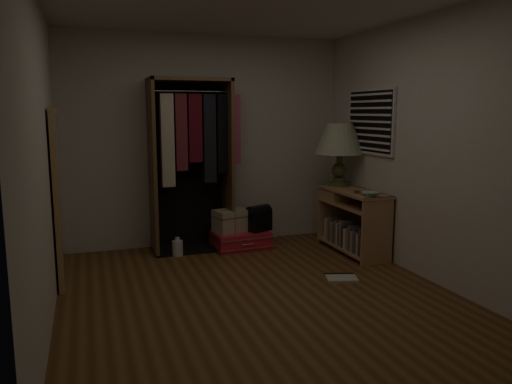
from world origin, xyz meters
TOP-DOWN VIEW (x-y plane):
  - ground at (0.00, 0.00)m, footprint 4.00×4.00m
  - room_walls at (0.08, 0.04)m, footprint 3.52×4.02m
  - console_bookshelf at (1.54, 1.04)m, footprint 0.42×1.12m
  - open_wardrobe at (-0.20, 1.77)m, footprint 1.07×0.50m
  - floor_mirror at (-1.70, 1.00)m, footprint 0.06×0.80m
  - pink_suitcase at (0.32, 1.60)m, footprint 0.71×0.53m
  - train_case at (0.21, 1.63)m, footprint 0.47×0.38m
  - black_bag at (0.55, 1.57)m, footprint 0.34×0.29m
  - table_lamp at (1.54, 1.38)m, footprint 0.74×0.74m
  - brass_tray at (1.54, 0.79)m, footprint 0.23×0.23m
  - ceramic_bowl at (1.49, 0.57)m, footprint 0.20×0.20m
  - white_jug at (-0.48, 1.51)m, footprint 0.15×0.15m
  - floor_book at (0.94, 0.17)m, footprint 0.36×0.32m

SIDE VIEW (x-z plane):
  - ground at x=0.00m, z-range 0.00..0.00m
  - floor_book at x=0.94m, z-range 0.00..0.03m
  - white_jug at x=-0.48m, z-range -0.02..0.20m
  - pink_suitcase at x=0.32m, z-range 0.00..0.21m
  - train_case at x=0.21m, z-range 0.20..0.50m
  - black_bag at x=0.55m, z-range 0.21..0.53m
  - console_bookshelf at x=1.54m, z-range 0.02..0.77m
  - brass_tray at x=1.54m, z-range 0.75..0.76m
  - ceramic_bowl at x=1.49m, z-range 0.75..0.80m
  - floor_mirror at x=-1.70m, z-range 0.00..1.70m
  - open_wardrobe at x=-0.20m, z-range 0.20..2.25m
  - table_lamp at x=1.54m, z-range 0.93..1.70m
  - room_walls at x=0.08m, z-range 0.20..2.80m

